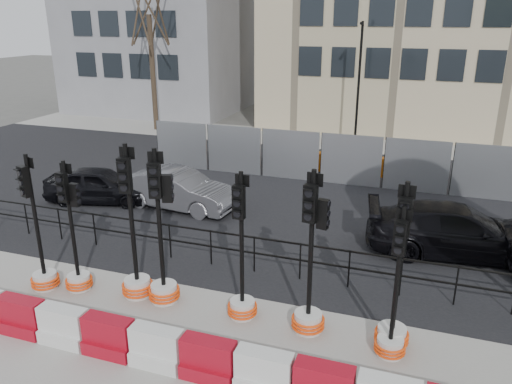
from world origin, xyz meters
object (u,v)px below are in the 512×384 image
at_px(traffic_signal_a, 42,263).
at_px(traffic_signal_d, 163,268).
at_px(car_a, 100,185).
at_px(traffic_signal_h, 392,327).
at_px(car_c, 456,230).

xyz_separation_m(traffic_signal_a, traffic_signal_d, (3.02, 0.42, 0.17)).
bearing_deg(traffic_signal_a, car_a, 132.03).
xyz_separation_m(traffic_signal_h, car_a, (-10.40, 5.37, -0.01)).
height_order(traffic_signal_h, car_a, traffic_signal_h).
bearing_deg(traffic_signal_d, car_a, 119.73).
distance_m(traffic_signal_d, car_a, 7.37).
bearing_deg(traffic_signal_h, car_a, 162.94).
bearing_deg(traffic_signal_h, traffic_signal_a, -168.88).
bearing_deg(car_a, car_c, -105.40).
bearing_deg(traffic_signal_a, car_c, 48.24).
bearing_deg(traffic_signal_a, traffic_signal_h, 20.03).
distance_m(traffic_signal_a, traffic_signal_d, 3.05).
xyz_separation_m(traffic_signal_d, car_a, (-5.34, 5.07, -0.24)).
bearing_deg(traffic_signal_d, traffic_signal_h, -20.10).
height_order(traffic_signal_a, car_a, traffic_signal_a).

